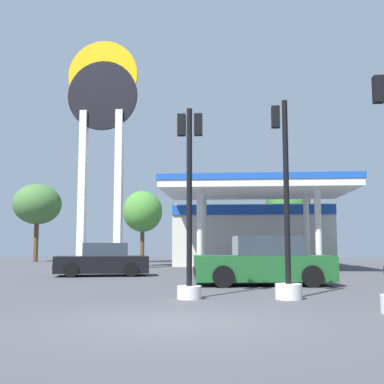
{
  "coord_description": "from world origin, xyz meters",
  "views": [
    {
      "loc": [
        0.96,
        -8.46,
        1.33
      ],
      "look_at": [
        -0.66,
        11.67,
        3.58
      ],
      "focal_mm": 44.77,
      "sensor_mm": 36.0,
      "label": 1
    }
  ],
  "objects": [
    {
      "name": "ground_plane",
      "position": [
        0.0,
        0.0,
        0.0
      ],
      "size": [
        90.0,
        90.0,
        0.0
      ],
      "primitive_type": "plane",
      "color": "#47474C",
      "rests_on": "ground"
    },
    {
      "name": "gas_station",
      "position": [
        2.36,
        23.37,
        2.29
      ],
      "size": [
        10.02,
        13.6,
        4.76
      ],
      "color": "beige",
      "rests_on": "ground"
    },
    {
      "name": "station_pole_sign",
      "position": [
        -6.33,
        17.84,
        8.41
      ],
      "size": [
        4.05,
        0.56,
        13.16
      ],
      "color": "white",
      "rests_on": "ground"
    },
    {
      "name": "car_0",
      "position": [
        2.05,
        7.93,
        0.74
      ],
      "size": [
        4.76,
        2.48,
        1.64
      ],
      "color": "black",
      "rests_on": "ground"
    },
    {
      "name": "car_1",
      "position": [
        -4.61,
        12.22,
        0.65
      ],
      "size": [
        4.26,
        2.51,
        1.43
      ],
      "color": "black",
      "rests_on": "ground"
    },
    {
      "name": "traffic_signal_0",
      "position": [
        2.36,
        3.74,
        1.5
      ],
      "size": [
        0.66,
        0.69,
        5.05
      ],
      "color": "silver",
      "rests_on": "ground"
    },
    {
      "name": "traffic_signal_2",
      "position": [
        -0.08,
        3.65,
        2.0
      ],
      "size": [
        0.65,
        0.66,
        4.85
      ],
      "color": "silver",
      "rests_on": "ground"
    },
    {
      "name": "tree_0",
      "position": [
        -14.82,
        29.45,
        4.66
      ],
      "size": [
        3.88,
        3.88,
        6.34
      ],
      "color": "brown",
      "rests_on": "ground"
    },
    {
      "name": "tree_1",
      "position": [
        -6.02,
        29.15,
        3.99
      ],
      "size": [
        3.13,
        3.13,
        5.65
      ],
      "color": "brown",
      "rests_on": "ground"
    },
    {
      "name": "tree_2",
      "position": [
        5.45,
        29.03,
        4.89
      ],
      "size": [
        3.4,
        3.4,
        6.76
      ],
      "color": "brown",
      "rests_on": "ground"
    }
  ]
}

